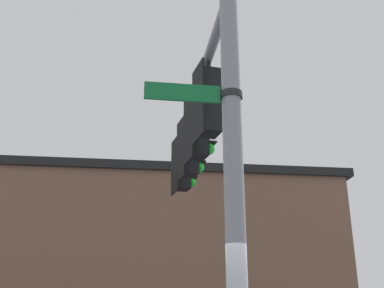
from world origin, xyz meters
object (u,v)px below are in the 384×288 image
traffic_light_mid_inner (199,129)px  street_name_sign (206,94)px  traffic_light_nearest_pole (210,102)px  traffic_light_arm_end (183,166)px  traffic_light_mid_outer (190,149)px

traffic_light_mid_inner → street_name_sign: bearing=-15.8°
traffic_light_nearest_pole → traffic_light_arm_end: same height
traffic_light_mid_inner → traffic_light_mid_outer: same height
traffic_light_nearest_pole → street_name_sign: size_ratio=1.13×
traffic_light_nearest_pole → traffic_light_arm_end: size_ratio=1.00×
traffic_light_nearest_pole → traffic_light_arm_end: (-3.23, 0.49, 0.00)m
traffic_light_nearest_pole → traffic_light_mid_inner: size_ratio=1.00×
street_name_sign → traffic_light_arm_end: bearing=167.5°
traffic_light_nearest_pole → traffic_light_mid_outer: bearing=171.4°
traffic_light_mid_inner → street_name_sign: 2.67m
traffic_light_mid_inner → street_name_sign: (2.50, -0.71, -0.61)m
traffic_light_mid_inner → traffic_light_mid_outer: bearing=171.4°
traffic_light_nearest_pole → street_name_sign: bearing=-20.9°
traffic_light_arm_end → traffic_light_mid_inner: bearing=-8.6°
traffic_light_arm_end → traffic_light_mid_outer: bearing=-8.6°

